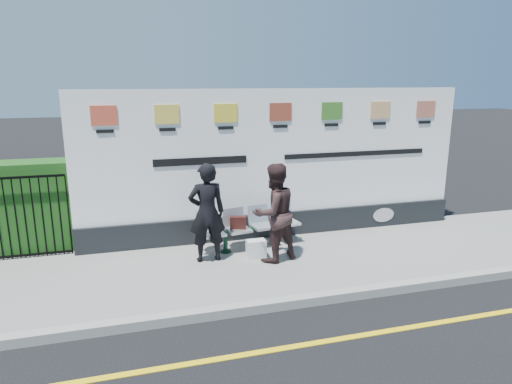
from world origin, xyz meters
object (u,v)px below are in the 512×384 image
at_px(woman_right, 274,213).
at_px(bench, 251,237).
at_px(billboard, 278,174).
at_px(woman_left, 207,213).

bearing_deg(woman_right, bench, -89.37).
xyz_separation_m(bench, woman_right, (0.24, -0.70, 0.67)).
height_order(billboard, bench, billboard).
relative_size(bench, woman_left, 1.12).
xyz_separation_m(woman_left, woman_right, (1.14, -0.31, -0.01)).
distance_m(bench, woman_left, 1.19).
height_order(bench, woman_right, woman_right).
xyz_separation_m(bench, woman_left, (-0.90, -0.39, 0.68)).
xyz_separation_m(billboard, woman_left, (-1.66, -1.01, -0.41)).
distance_m(billboard, woman_right, 1.48).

